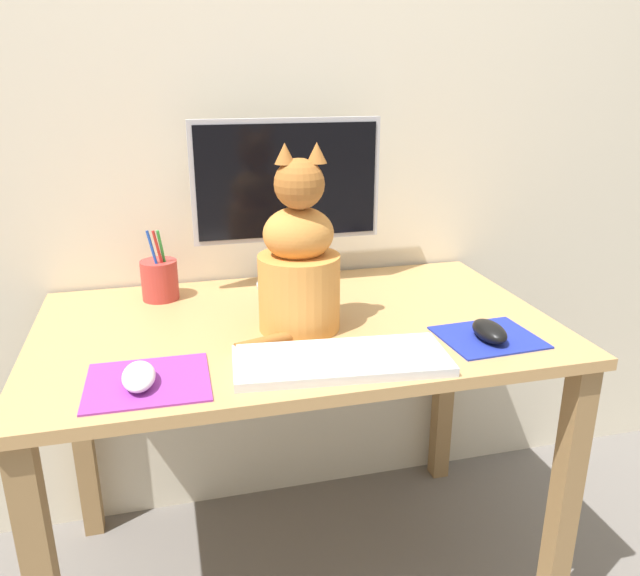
% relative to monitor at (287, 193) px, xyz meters
% --- Properties ---
extents(ground_plane, '(12.00, 12.00, 0.00)m').
position_rel_monitor_xyz_m(ground_plane, '(-0.04, -0.25, -0.95)').
color(ground_plane, slate).
extents(wall_back, '(7.00, 0.04, 2.50)m').
position_rel_monitor_xyz_m(wall_back, '(-0.04, 0.13, 0.30)').
color(wall_back, beige).
rests_on(wall_back, ground_plane).
extents(desk, '(1.14, 0.69, 0.71)m').
position_rel_monitor_xyz_m(desk, '(-0.04, -0.25, -0.35)').
color(desk, tan).
rests_on(desk, ground_plane).
extents(monitor, '(0.47, 0.17, 0.43)m').
position_rel_monitor_xyz_m(monitor, '(0.00, 0.00, 0.00)').
color(monitor, '#B2B2B7').
rests_on(monitor, desk).
extents(keyboard, '(0.43, 0.21, 0.02)m').
position_rel_monitor_xyz_m(keyboard, '(0.00, -0.48, -0.23)').
color(keyboard, silver).
rests_on(keyboard, desk).
extents(mousepad_left, '(0.22, 0.20, 0.00)m').
position_rel_monitor_xyz_m(mousepad_left, '(-0.36, -0.46, -0.24)').
color(mousepad_left, purple).
rests_on(mousepad_left, desk).
extents(mousepad_right, '(0.21, 0.18, 0.00)m').
position_rel_monitor_xyz_m(mousepad_right, '(0.34, -0.44, -0.24)').
color(mousepad_right, '#1E2D9E').
rests_on(mousepad_right, desk).
extents(computer_mouse_left, '(0.06, 0.11, 0.03)m').
position_rel_monitor_xyz_m(computer_mouse_left, '(-0.37, -0.47, -0.22)').
color(computer_mouse_left, white).
rests_on(computer_mouse_left, mousepad_left).
extents(computer_mouse_right, '(0.06, 0.11, 0.04)m').
position_rel_monitor_xyz_m(computer_mouse_right, '(0.33, -0.45, -0.22)').
color(computer_mouse_right, black).
rests_on(computer_mouse_right, mousepad_right).
extents(cat, '(0.25, 0.21, 0.40)m').
position_rel_monitor_xyz_m(cat, '(-0.03, -0.28, -0.10)').
color(cat, '#D6893D').
rests_on(cat, desk).
extents(pen_cup, '(0.09, 0.09, 0.18)m').
position_rel_monitor_xyz_m(pen_cup, '(-0.33, -0.01, -0.19)').
color(pen_cup, '#B23833').
rests_on(pen_cup, desk).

